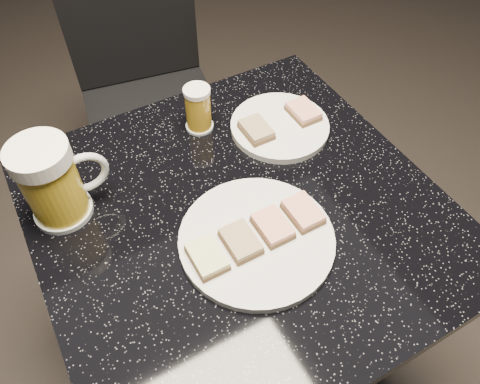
{
  "coord_description": "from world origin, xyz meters",
  "views": [
    {
      "loc": [
        -0.25,
        -0.44,
        1.41
      ],
      "look_at": [
        0.0,
        0.0,
        0.8
      ],
      "focal_mm": 35.0,
      "sensor_mm": 36.0,
      "label": 1
    }
  ],
  "objects_px": {
    "table": "(240,277)",
    "beer_mug": "(53,182)",
    "beer_tumbler": "(198,109)",
    "plate_small": "(280,126)",
    "chair": "(148,90)",
    "plate_large": "(257,239)"
  },
  "relations": [
    {
      "from": "beer_mug",
      "to": "beer_tumbler",
      "type": "distance_m",
      "value": 0.32
    },
    {
      "from": "table",
      "to": "plate_large",
      "type": "bearing_deg",
      "value": -96.87
    },
    {
      "from": "plate_small",
      "to": "beer_tumbler",
      "type": "distance_m",
      "value": 0.17
    },
    {
      "from": "plate_small",
      "to": "table",
      "type": "bearing_deg",
      "value": -140.43
    },
    {
      "from": "beer_tumbler",
      "to": "plate_large",
      "type": "bearing_deg",
      "value": -97.87
    },
    {
      "from": "beer_tumbler",
      "to": "plate_small",
      "type": "bearing_deg",
      "value": -31.33
    },
    {
      "from": "beer_tumbler",
      "to": "chair",
      "type": "bearing_deg",
      "value": 85.36
    },
    {
      "from": "table",
      "to": "chair",
      "type": "xyz_separation_m",
      "value": [
        0.07,
        0.72,
        -0.01
      ]
    },
    {
      "from": "plate_small",
      "to": "chair",
      "type": "distance_m",
      "value": 0.64
    },
    {
      "from": "plate_small",
      "to": "beer_mug",
      "type": "xyz_separation_m",
      "value": [
        -0.45,
        0.0,
        0.07
      ]
    },
    {
      "from": "plate_small",
      "to": "beer_mug",
      "type": "bearing_deg",
      "value": 179.43
    },
    {
      "from": "table",
      "to": "chair",
      "type": "height_order",
      "value": "chair"
    },
    {
      "from": "plate_large",
      "to": "table",
      "type": "xyz_separation_m",
      "value": [
        0.01,
        0.07,
        -0.25
      ]
    },
    {
      "from": "table",
      "to": "beer_mug",
      "type": "xyz_separation_m",
      "value": [
        -0.27,
        0.15,
        0.32
      ]
    },
    {
      "from": "plate_large",
      "to": "beer_mug",
      "type": "bearing_deg",
      "value": 139.81
    },
    {
      "from": "table",
      "to": "chair",
      "type": "relative_size",
      "value": 0.87
    },
    {
      "from": "plate_large",
      "to": "beer_tumbler",
      "type": "height_order",
      "value": "beer_tumbler"
    },
    {
      "from": "plate_small",
      "to": "table",
      "type": "xyz_separation_m",
      "value": [
        -0.17,
        -0.14,
        -0.25
      ]
    },
    {
      "from": "plate_large",
      "to": "beer_tumbler",
      "type": "xyz_separation_m",
      "value": [
        0.04,
        0.3,
        0.04
      ]
    },
    {
      "from": "plate_large",
      "to": "beer_tumbler",
      "type": "relative_size",
      "value": 2.68
    },
    {
      "from": "table",
      "to": "beer_tumbler",
      "type": "distance_m",
      "value": 0.37
    },
    {
      "from": "chair",
      "to": "plate_large",
      "type": "bearing_deg",
      "value": -95.89
    }
  ]
}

